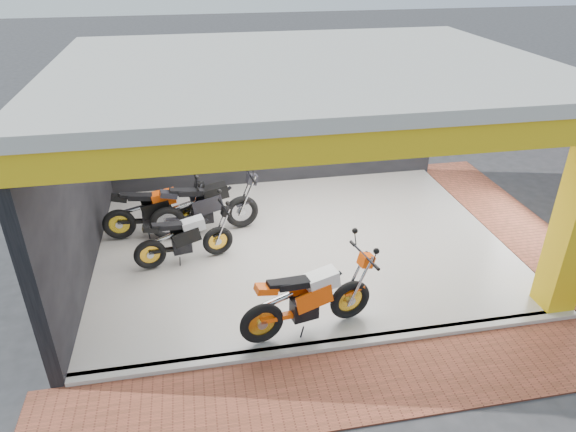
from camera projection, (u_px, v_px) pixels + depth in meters
name	position (u px, v px, depth m)	size (l,w,h in m)	color
ground	(325.00, 306.00, 8.75)	(80.00, 80.00, 0.00)	#2D2D30
showroom_floor	(301.00, 243.00, 10.46)	(8.00, 6.00, 0.10)	silver
showroom_ceiling	(303.00, 66.00, 8.77)	(8.40, 6.40, 0.20)	beige
back_wall	(275.00, 117.00, 12.33)	(8.20, 0.20, 3.50)	black
left_wall	(73.00, 183.00, 8.98)	(0.20, 6.20, 3.50)	black
header_beam_front	(354.00, 143.00, 6.32)	(8.40, 0.30, 0.40)	yellow
header_beam_right	(512.00, 74.00, 9.57)	(0.30, 6.40, 0.40)	yellow
floor_kerb	(342.00, 344.00, 7.85)	(8.00, 0.20, 0.10)	silver
paver_front	(357.00, 384.00, 7.19)	(9.00, 1.40, 0.03)	#9A4932
paver_right	(514.00, 224.00, 11.26)	(1.40, 7.00, 0.03)	#9A4932
moto_hero	(351.00, 283.00, 7.98)	(2.30, 0.85, 1.41)	#FF520A
moto_row_a	(217.00, 228.00, 9.70)	(1.98, 0.73, 1.21)	black
moto_row_b	(241.00, 197.00, 10.59)	(2.37, 0.88, 1.45)	black
moto_row_c	(189.00, 203.00, 10.47)	(2.20, 0.81, 1.34)	black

